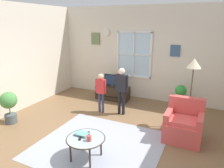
# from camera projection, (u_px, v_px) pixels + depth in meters

# --- Properties ---
(ground_plane) EXTENTS (6.47, 6.42, 0.02)m
(ground_plane) POSITION_uv_depth(u_px,v_px,m) (103.00, 141.00, 4.53)
(ground_plane) COLOR brown
(back_wall) EXTENTS (5.87, 0.17, 2.96)m
(back_wall) POSITION_uv_depth(u_px,v_px,m) (146.00, 54.00, 6.69)
(back_wall) COLOR beige
(back_wall) RESTS_ON ground_plane
(area_rug) EXTENTS (2.47, 2.25, 0.01)m
(area_rug) POSITION_uv_depth(u_px,v_px,m) (99.00, 145.00, 4.34)
(area_rug) COLOR #999EAD
(area_rug) RESTS_ON ground_plane
(tv_stand) EXTENTS (1.07, 0.47, 0.45)m
(tv_stand) POSITION_uv_depth(u_px,v_px,m) (113.00, 93.00, 6.89)
(tv_stand) COLOR #2D2319
(tv_stand) RESTS_ON ground_plane
(television) EXTENTS (0.57, 0.08, 0.39)m
(television) POSITION_uv_depth(u_px,v_px,m) (113.00, 80.00, 6.77)
(television) COLOR #4C4C4C
(television) RESTS_ON tv_stand
(armchair) EXTENTS (0.76, 0.74, 0.87)m
(armchair) POSITION_uv_depth(u_px,v_px,m) (184.00, 125.00, 4.51)
(armchair) COLOR #D14C47
(armchair) RESTS_ON ground_plane
(coffee_table) EXTENTS (0.72, 0.72, 0.43)m
(coffee_table) POSITION_uv_depth(u_px,v_px,m) (86.00, 139.00, 3.81)
(coffee_table) COLOR #99B2B7
(coffee_table) RESTS_ON ground_plane
(book_stack) EXTENTS (0.27, 0.16, 0.04)m
(book_stack) POSITION_uv_depth(u_px,v_px,m) (82.00, 134.00, 3.89)
(book_stack) COLOR gray
(book_stack) RESTS_ON coffee_table
(cup) EXTENTS (0.08, 0.08, 0.10)m
(cup) POSITION_uv_depth(u_px,v_px,m) (89.00, 138.00, 3.70)
(cup) COLOR #BF3F3F
(cup) RESTS_ON coffee_table
(remote_near_books) EXTENTS (0.09, 0.14, 0.02)m
(remote_near_books) POSITION_uv_depth(u_px,v_px,m) (80.00, 138.00, 3.78)
(remote_near_books) COLOR black
(remote_near_books) RESTS_ON coffee_table
(remote_near_cup) EXTENTS (0.11, 0.14, 0.02)m
(remote_near_cup) POSITION_uv_depth(u_px,v_px,m) (89.00, 134.00, 3.93)
(remote_near_cup) COLOR black
(remote_near_cup) RESTS_ON coffee_table
(person_black_shirt) EXTENTS (0.39, 0.18, 1.30)m
(person_black_shirt) POSITION_uv_depth(u_px,v_px,m) (122.00, 86.00, 5.60)
(person_black_shirt) COLOR black
(person_black_shirt) RESTS_ON ground_plane
(person_red_shirt) EXTENTS (0.34, 0.15, 1.11)m
(person_red_shirt) POSITION_uv_depth(u_px,v_px,m) (101.00, 88.00, 5.75)
(person_red_shirt) COLOR #333851
(person_red_shirt) RESTS_ON ground_plane
(potted_plant_by_window) EXTENTS (0.32, 0.32, 0.72)m
(potted_plant_by_window) POSITION_uv_depth(u_px,v_px,m) (180.00, 97.00, 6.07)
(potted_plant_by_window) COLOR #4C565B
(potted_plant_by_window) RESTS_ON ground_plane
(potted_plant_corner) EXTENTS (0.41, 0.41, 0.81)m
(potted_plant_corner) POSITION_uv_depth(u_px,v_px,m) (9.00, 104.00, 5.17)
(potted_plant_corner) COLOR #4C565B
(potted_plant_corner) RESTS_ON ground_plane
(floor_lamp) EXTENTS (0.32, 0.32, 1.67)m
(floor_lamp) POSITION_uv_depth(u_px,v_px,m) (193.00, 70.00, 4.74)
(floor_lamp) COLOR black
(floor_lamp) RESTS_ON ground_plane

